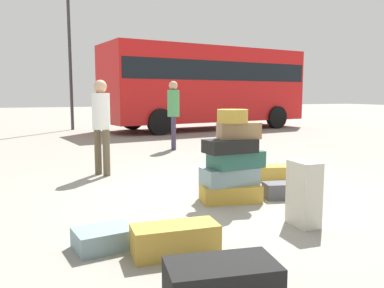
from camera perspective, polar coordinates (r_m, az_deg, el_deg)
ground_plane at (r=5.55m, az=5.31°, el=-7.36°), size 80.00×80.00×0.00m
suitcase_tower at (r=5.15m, az=5.81°, el=-2.68°), size 0.86×0.56×1.20m
suitcase_tan_behind_tower at (r=3.55m, az=-2.43°, el=-13.55°), size 0.77×0.37×0.27m
suitcase_charcoal_white_trunk at (r=5.53m, az=13.65°, el=-6.46°), size 0.70×0.43×0.21m
suitcase_cream_left_side at (r=4.38m, az=15.76°, el=-6.88°), size 0.24×0.36×0.69m
suitcase_slate_foreground_far at (r=3.78m, az=-12.59°, el=-13.09°), size 0.56×0.45×0.18m
suitcase_black_right_side at (r=2.83m, az=4.29°, el=-19.16°), size 0.81×0.53×0.27m
suitcase_tan_upright_blue at (r=6.66m, az=11.08°, el=-4.02°), size 0.87×0.57×0.22m
person_bearded_onlooker at (r=9.95m, az=-2.68°, el=5.06°), size 0.30×0.33×1.71m
person_tourist_with_camera at (r=6.93m, az=-12.91°, el=3.53°), size 0.30×0.31×1.63m
parked_bus at (r=15.88m, az=1.98°, el=8.77°), size 8.39×3.66×3.15m
lamp_post at (r=16.47m, az=-17.30°, el=16.59°), size 0.36×0.36×6.44m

